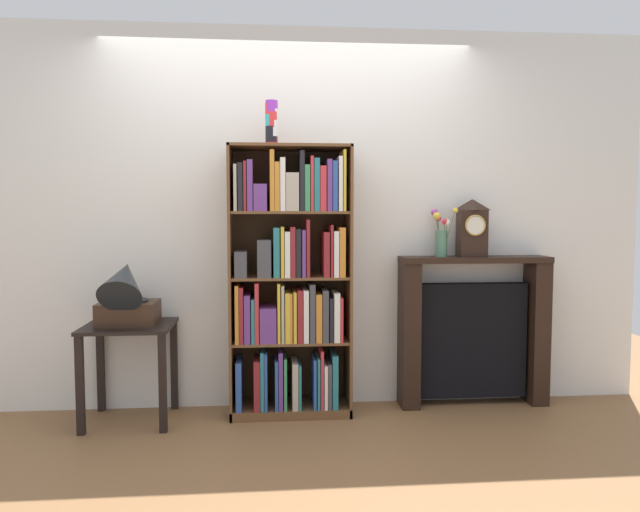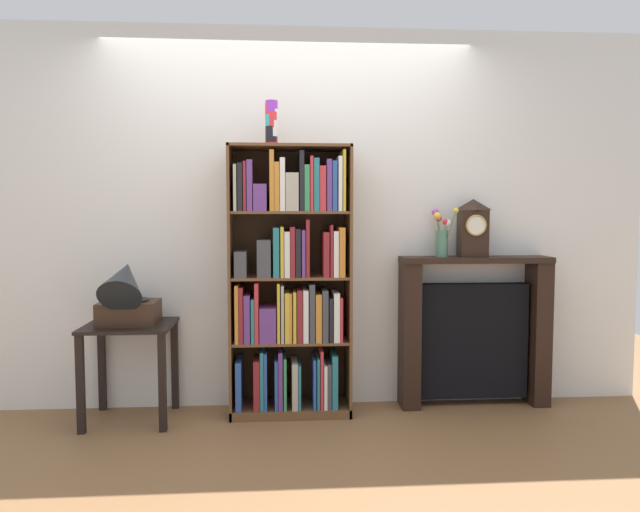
% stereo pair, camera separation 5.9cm
% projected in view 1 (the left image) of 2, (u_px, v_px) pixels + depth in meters
% --- Properties ---
extents(ground_plane, '(7.79, 6.40, 0.02)m').
position_uv_depth(ground_plane, '(291.00, 419.00, 3.86)').
color(ground_plane, brown).
extents(wall_back, '(4.79, 0.08, 2.60)m').
position_uv_depth(wall_back, '(306.00, 219.00, 4.10)').
color(wall_back, silver).
rests_on(wall_back, ground).
extents(bookshelf, '(0.80, 0.35, 1.78)m').
position_uv_depth(bookshelf, '(291.00, 286.00, 3.89)').
color(bookshelf, brown).
rests_on(bookshelf, ground).
extents(cup_stack, '(0.08, 0.08, 0.29)m').
position_uv_depth(cup_stack, '(272.00, 123.00, 3.79)').
color(cup_stack, red).
rests_on(cup_stack, bookshelf).
extents(side_table_left, '(0.55, 0.50, 0.63)m').
position_uv_depth(side_table_left, '(129.00, 347.00, 3.77)').
color(side_table_left, black).
rests_on(side_table_left, ground).
extents(gramophone, '(0.36, 0.45, 0.49)m').
position_uv_depth(gramophone, '(126.00, 295.00, 3.68)').
color(gramophone, '#382316').
rests_on(gramophone, side_table_left).
extents(fireplace_mantel, '(1.03, 0.23, 1.04)m').
position_uv_depth(fireplace_mantel, '(472.00, 332.00, 4.12)').
color(fireplace_mantel, black).
rests_on(fireplace_mantel, ground).
extents(mantel_clock, '(0.19, 0.14, 0.40)m').
position_uv_depth(mantel_clock, '(472.00, 228.00, 4.05)').
color(mantel_clock, black).
rests_on(mantel_clock, fireplace_mantel).
extents(flower_vase, '(0.16, 0.18, 0.34)m').
position_uv_depth(flower_vase, '(441.00, 235.00, 4.03)').
color(flower_vase, '#4C7A60').
rests_on(flower_vase, fireplace_mantel).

